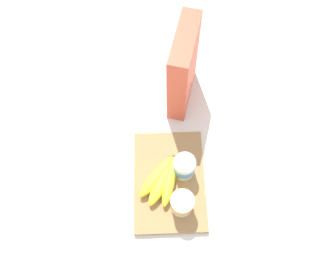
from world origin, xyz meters
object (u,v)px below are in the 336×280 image
object	(u,v)px
cutting_board	(169,181)
cereal_box	(183,69)
banana_bunch	(162,179)
yogurt_cup_front	(184,167)
yogurt_cup_back	(182,204)

from	to	relation	value
cutting_board	cereal_box	distance (m)	0.34
cereal_box	banana_bunch	distance (m)	0.33
cutting_board	banana_bunch	size ratio (longest dim) A/B	1.87
banana_bunch	cereal_box	bearing A→B (deg)	166.75
cereal_box	yogurt_cup_front	world-z (taller)	cereal_box
cereal_box	cutting_board	bearing A→B (deg)	-174.90
yogurt_cup_front	cereal_box	bearing A→B (deg)	178.26
yogurt_cup_front	yogurt_cup_back	bearing A→B (deg)	-6.51
banana_bunch	yogurt_cup_back	bearing A→B (deg)	33.32
cutting_board	yogurt_cup_back	xyz separation A→B (m)	(0.08, 0.03, 0.05)
banana_bunch	yogurt_cup_front	bearing A→B (deg)	113.44
cereal_box	yogurt_cup_back	bearing A→B (deg)	-168.20
cutting_board	yogurt_cup_back	distance (m)	0.10
cutting_board	yogurt_cup_back	bearing A→B (deg)	21.10
yogurt_cup_back	yogurt_cup_front	bearing A→B (deg)	173.49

